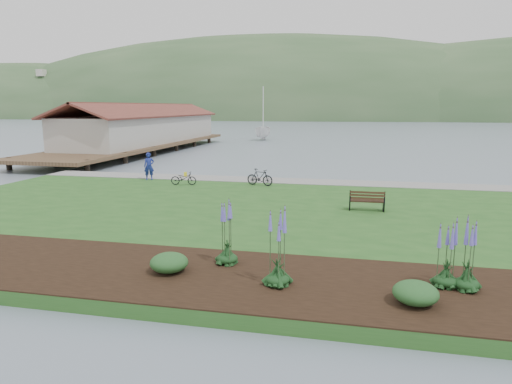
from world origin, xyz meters
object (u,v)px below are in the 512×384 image
park_bench (367,200)px  bicycle_a (184,178)px  person (149,164)px  sailboat (263,140)px

park_bench → bicycle_a: (-10.60, 4.76, -0.07)m
park_bench → person: bearing=154.9°
park_bench → person: size_ratio=0.76×
bicycle_a → sailboat: bearing=-3.8°
person → park_bench: bearing=-47.7°
person → sailboat: bearing=68.1°
person → sailboat: size_ratio=0.08×
person → bicycle_a: person is taller
sailboat → park_bench: bearing=-76.0°
bicycle_a → park_bench: bearing=-123.2°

